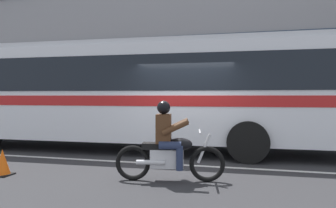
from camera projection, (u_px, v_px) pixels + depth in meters
ground_plane at (184, 160)px, 8.18m from camera, size 60.00×60.00×0.00m
sidewalk_curb at (208, 134)px, 13.12m from camera, size 28.00×3.80×0.15m
lane_center_stripe at (180, 165)px, 7.60m from camera, size 26.60×0.14×0.01m
office_building_facade at (215, 15)px, 15.20m from camera, size 28.00×0.89×11.05m
transit_bus at (126, 89)px, 9.80m from camera, size 13.45×2.95×3.22m
motorcycle_with_rider at (169, 148)px, 6.14m from camera, size 2.12×0.73×1.56m
traffic_cone at (3, 163)px, 6.60m from camera, size 0.36×0.36×0.55m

